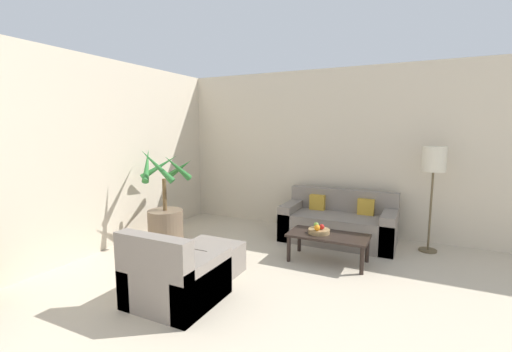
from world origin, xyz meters
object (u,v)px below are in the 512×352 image
object	(u,v)px
potted_palm	(165,215)
orange_fruit	(317,228)
coffee_table	(328,238)
floor_lamp	(434,164)
sofa_loveseat	(338,224)
apple_green	(316,225)
armchair	(175,278)
fruit_bowl	(319,231)
apple_red	(322,227)
ottoman	(213,258)

from	to	relation	value
potted_palm	orange_fruit	xyz separation A→B (m)	(2.33, 0.19, 0.05)
potted_palm	coffee_table	world-z (taller)	potted_palm
orange_fruit	floor_lamp	bearing A→B (deg)	40.01
sofa_loveseat	floor_lamp	xyz separation A→B (m)	(1.25, 0.13, 0.97)
apple_green	orange_fruit	xyz separation A→B (m)	(0.05, -0.14, 0.01)
coffee_table	orange_fruit	bearing A→B (deg)	-144.98
orange_fruit	armchair	size ratio (longest dim) A/B	0.10
orange_fruit	armchair	xyz separation A→B (m)	(-0.98, -1.63, -0.21)
floor_lamp	fruit_bowl	world-z (taller)	floor_lamp
coffee_table	floor_lamp	bearing A→B (deg)	40.50
floor_lamp	apple_green	size ratio (longest dim) A/B	22.28
sofa_loveseat	fruit_bowl	size ratio (longest dim) A/B	6.01
floor_lamp	apple_green	bearing A→B (deg)	-144.87
apple_red	armchair	size ratio (longest dim) A/B	0.09
fruit_bowl	apple_red	distance (m)	0.07
sofa_loveseat	armchair	bearing A→B (deg)	-111.79
potted_palm	sofa_loveseat	xyz separation A→B (m)	(2.39, 1.16, -0.15)
apple_green	floor_lamp	bearing A→B (deg)	35.13
apple_red	ottoman	world-z (taller)	apple_red
sofa_loveseat	fruit_bowl	distance (m)	0.90
armchair	potted_palm	bearing A→B (deg)	133.23
coffee_table	ottoman	distance (m)	1.50
fruit_bowl	potted_palm	bearing A→B (deg)	-173.34
fruit_bowl	apple_red	world-z (taller)	apple_red
apple_red	ottoman	size ratio (longest dim) A/B	0.10
sofa_loveseat	ottoman	size ratio (longest dim) A/B	2.57
apple_green	armchair	bearing A→B (deg)	-117.73
apple_green	potted_palm	bearing A→B (deg)	-171.69
floor_lamp	apple_green	distance (m)	1.83
apple_green	orange_fruit	world-z (taller)	orange_fruit
fruit_bowl	orange_fruit	size ratio (longest dim) A/B	3.60
coffee_table	ottoman	xyz separation A→B (m)	(-1.16, -0.94, -0.14)
sofa_loveseat	floor_lamp	bearing A→B (deg)	5.80
sofa_loveseat	apple_red	xyz separation A→B (m)	(-0.02, -0.89, 0.19)
coffee_table	apple_green	bearing A→B (deg)	163.34
potted_palm	coffee_table	bearing A→B (deg)	6.50
armchair	fruit_bowl	bearing A→B (deg)	60.03
potted_palm	apple_green	xyz separation A→B (m)	(2.28, 0.33, 0.04)
coffee_table	apple_red	world-z (taller)	apple_red
potted_palm	orange_fruit	size ratio (longest dim) A/B	18.79
floor_lamp	apple_red	bearing A→B (deg)	-141.36
ottoman	coffee_table	bearing A→B (deg)	38.88
potted_palm	ottoman	xyz separation A→B (m)	(1.29, -0.66, -0.24)
potted_palm	orange_fruit	world-z (taller)	potted_palm
ottoman	floor_lamp	bearing A→B (deg)	39.70
sofa_loveseat	ottoman	xyz separation A→B (m)	(-1.10, -1.82, -0.09)
potted_palm	apple_green	world-z (taller)	potted_palm
coffee_table	armchair	bearing A→B (deg)	-122.83
potted_palm	ottoman	distance (m)	1.47
armchair	coffee_table	bearing A→B (deg)	57.17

